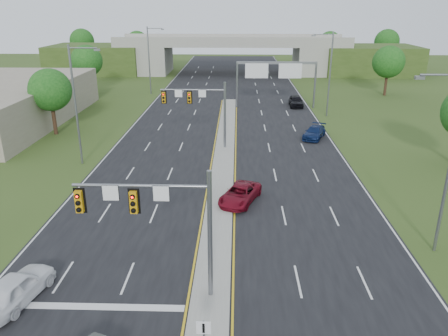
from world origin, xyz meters
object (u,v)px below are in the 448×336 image
signal_mast_far (203,104)px  keep_right_sign (204,335)px  sign_gantry (275,72)px  overpass (232,57)px  car_white (16,288)px  car_far_b (314,132)px  car_far_c (296,101)px  car_far_a (240,194)px  signal_mast_near (163,215)px

signal_mast_far → keep_right_sign: (2.26, -29.45, -3.21)m
sign_gantry → overpass: bearing=100.8°
overpass → car_white: 81.29m
overpass → car_far_b: bearing=-78.8°
signal_mast_far → keep_right_sign: bearing=-85.6°
sign_gantry → overpass: overpass is taller
keep_right_sign → car_far_c: keep_right_sign is taller
car_white → keep_right_sign: bearing=170.6°
signal_mast_far → car_far_c: bearing=59.6°
car_white → overpass: bearing=-84.8°
signal_mast_far → car_white: 26.95m
overpass → car_far_a: bearing=-88.7°
car_white → car_far_c: bearing=-100.9°
signal_mast_near → car_white: bearing=-175.6°
keep_right_sign → car_far_a: 16.29m
car_far_b → keep_right_sign: bearing=-83.8°
signal_mast_far → car_far_b: size_ratio=1.52×
car_white → car_far_a: 16.75m
signal_mast_far → car_white: signal_mast_far is taller
signal_mast_near → car_far_a: 12.99m
car_far_a → car_far_c: bearing=96.9°
sign_gantry → car_white: 48.67m
sign_gantry → car_white: (-16.48, -45.58, -4.43)m
car_white → car_far_a: bearing=-120.5°
signal_mast_far → overpass: (2.26, 55.07, -1.17)m
sign_gantry → car_white: bearing=-109.9°
keep_right_sign → car_far_b: bearing=73.4°
overpass → sign_gantry: bearing=-79.2°
signal_mast_near → signal_mast_far: 25.00m
car_white → sign_gantry: bearing=-97.7°
car_white → car_far_c: size_ratio=0.97×
signal_mast_far → sign_gantry: 21.91m
keep_right_sign → car_far_a: bearing=84.5°
overpass → car_far_b: (10.05, -50.80, -2.87)m
car_white → car_far_c: (19.83, 46.55, 0.02)m
overpass → car_far_c: size_ratio=16.87×
signal_mast_far → car_far_a: size_ratio=1.48×
overpass → car_white: overpass is taller
sign_gantry → car_far_b: 16.71m
signal_mast_far → car_white: bearing=-106.4°
overpass → signal_mast_far: bearing=-92.4°
overpass → car_far_a: size_ratio=16.96×
sign_gantry → car_far_a: bearing=-98.8°
car_far_b → overpass: bearing=124.0°
car_white → car_far_a: (11.35, 12.32, -0.13)m
car_far_a → car_far_c: size_ratio=0.99×
signal_mast_near → car_far_b: bearing=67.2°
signal_mast_near → car_white: signal_mast_near is taller
signal_mast_near → car_far_c: signal_mast_near is taller
overpass → car_far_b: 51.87m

